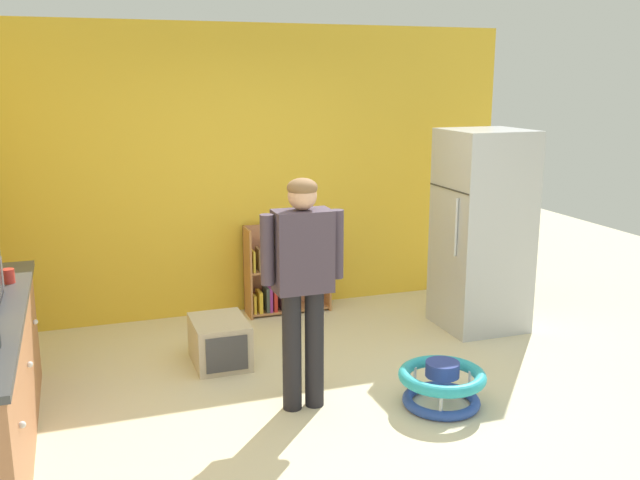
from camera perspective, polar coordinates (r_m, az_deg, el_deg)
The scene contains 8 objects.
ground_plane at distance 4.95m, azimuth 1.12°, elevation -13.63°, with size 12.00×12.00×0.00m, color beige.
back_wall at distance 6.71m, azimuth -5.80°, elevation 5.53°, with size 5.20×0.06×2.70m, color gold.
refrigerator at distance 6.42m, azimuth 12.96°, elevation 0.75°, with size 0.73×0.68×1.78m.
bookshelf at distance 6.80m, azimuth -3.14°, elevation -2.86°, with size 0.80×0.28×0.85m.
standing_person at distance 4.67m, azimuth -1.40°, elevation -2.77°, with size 0.57×0.22×1.59m.
baby_walker at distance 5.03m, azimuth 9.81°, elevation -11.40°, with size 0.60×0.60×0.32m.
pet_carrier at distance 5.68m, azimuth -8.10°, elevation -8.14°, with size 0.42×0.55×0.36m.
red_cup at distance 5.07m, azimuth -23.87°, elevation -2.68°, with size 0.08×0.08×0.10m, color red.
Camera 1 is at (-1.55, -4.14, 2.23)m, focal length 39.62 mm.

